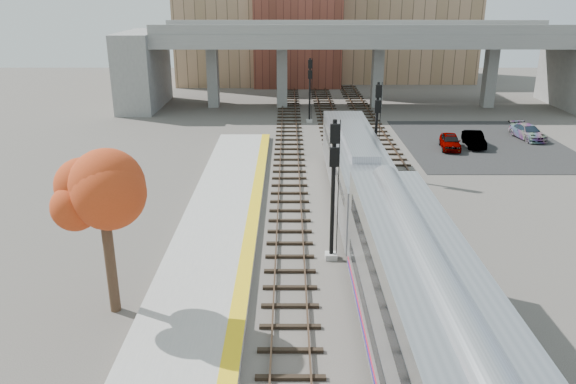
# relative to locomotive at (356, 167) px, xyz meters

# --- Properties ---
(ground) EXTENTS (160.00, 160.00, 0.00)m
(ground) POSITION_rel_locomotive_xyz_m (-1.00, -13.63, -2.28)
(ground) COLOR #47423D
(ground) RESTS_ON ground
(platform) EXTENTS (4.50, 60.00, 0.35)m
(platform) POSITION_rel_locomotive_xyz_m (-8.25, -13.63, -2.10)
(platform) COLOR #9E9E99
(platform) RESTS_ON ground
(yellow_strip) EXTENTS (0.70, 60.00, 0.01)m
(yellow_strip) POSITION_rel_locomotive_xyz_m (-6.35, -13.63, -1.92)
(yellow_strip) COLOR yellow
(yellow_strip) RESTS_ON platform
(tracks) EXTENTS (10.70, 95.00, 0.25)m
(tracks) POSITION_rel_locomotive_xyz_m (-0.07, -1.13, -2.20)
(tracks) COLOR black
(tracks) RESTS_ON ground
(overpass) EXTENTS (54.00, 12.00, 9.50)m
(overpass) POSITION_rel_locomotive_xyz_m (3.92, 31.37, 3.53)
(overpass) COLOR slate
(overpass) RESTS_ON ground
(buildings_far) EXTENTS (43.00, 21.00, 20.60)m
(buildings_far) POSITION_rel_locomotive_xyz_m (0.26, 52.94, 5.60)
(buildings_far) COLOR tan
(buildings_far) RESTS_ON ground
(parking_lot) EXTENTS (14.00, 18.00, 0.04)m
(parking_lot) POSITION_rel_locomotive_xyz_m (13.00, 14.37, -2.26)
(parking_lot) COLOR black
(parking_lot) RESTS_ON ground
(locomotive) EXTENTS (3.02, 19.05, 4.10)m
(locomotive) POSITION_rel_locomotive_xyz_m (0.00, 0.00, 0.00)
(locomotive) COLOR #A8AAB2
(locomotive) RESTS_ON ground
(signal_mast_near) EXTENTS (0.60, 0.64, 7.20)m
(signal_mast_near) POSITION_rel_locomotive_xyz_m (-2.10, -8.41, 1.32)
(signal_mast_near) COLOR #9E9E99
(signal_mast_near) RESTS_ON ground
(signal_mast_mid) EXTENTS (0.60, 0.64, 6.86)m
(signal_mast_mid) POSITION_rel_locomotive_xyz_m (2.00, 5.07, 1.09)
(signal_mast_mid) COLOR #9E9E99
(signal_mast_mid) RESTS_ON ground
(signal_mast_far) EXTENTS (0.60, 0.64, 6.50)m
(signal_mast_far) POSITION_rel_locomotive_xyz_m (-2.10, 22.90, 0.84)
(signal_mast_far) COLOR #9E9E99
(signal_mast_far) RESTS_ON ground
(tree) EXTENTS (3.60, 3.60, 7.31)m
(tree) POSITION_rel_locomotive_xyz_m (-11.64, -13.21, 3.14)
(tree) COLOR #382619
(tree) RESTS_ON ground
(car_a) EXTENTS (2.10, 4.06, 1.32)m
(car_a) POSITION_rel_locomotive_xyz_m (9.57, 12.52, -1.58)
(car_a) COLOR #99999E
(car_a) RESTS_ON parking_lot
(car_b) EXTENTS (1.67, 4.02, 1.29)m
(car_b) POSITION_rel_locomotive_xyz_m (11.86, 13.29, -1.59)
(car_b) COLOR #99999E
(car_b) RESTS_ON parking_lot
(car_c) EXTENTS (2.46, 4.69, 1.30)m
(car_c) POSITION_rel_locomotive_xyz_m (17.60, 15.96, -1.59)
(car_c) COLOR #99999E
(car_c) RESTS_ON parking_lot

